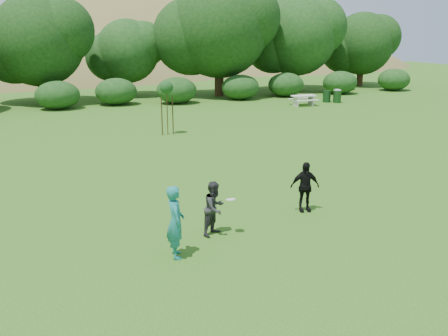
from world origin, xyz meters
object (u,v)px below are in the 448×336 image
object	(u,v)px
player_teal	(175,222)
picnic_table	(304,98)
trash_can_near	(327,96)
player_black	(305,187)
player_grey	(215,208)
sapling	(167,89)
trash_can_lidded	(337,96)

from	to	relation	value
player_teal	picnic_table	xyz separation A→B (m)	(16.37, 20.88, -0.39)
picnic_table	trash_can_near	bearing A→B (deg)	18.08
player_black	trash_can_near	distance (m)	24.77
player_teal	picnic_table	distance (m)	26.54
player_teal	player_grey	bearing A→B (deg)	-48.50
player_black	trash_can_near	xyz separation A→B (m)	(14.38, 20.16, -0.33)
player_teal	sapling	bearing A→B (deg)	-8.08
trash_can_near	picnic_table	world-z (taller)	trash_can_near
player_grey	picnic_table	distance (m)	24.95
sapling	picnic_table	bearing A→B (deg)	27.53
player_black	picnic_table	size ratio (longest dim) A/B	0.87
player_teal	sapling	distance (m)	15.09
player_teal	player_black	size ratio (longest dim) A/B	1.17
picnic_table	trash_can_lidded	xyz separation A→B (m)	(3.16, 0.28, 0.02)
trash_can_near	sapling	size ratio (longest dim) A/B	0.32
player_grey	trash_can_near	xyz separation A→B (m)	(17.58, 20.79, -0.30)
player_black	trash_can_lidded	xyz separation A→B (m)	(14.94, 19.59, -0.24)
player_black	trash_can_near	world-z (taller)	player_black
player_black	sapling	bearing A→B (deg)	104.76
player_grey	trash_can_lidded	bearing A→B (deg)	16.35
player_black	sapling	size ratio (longest dim) A/B	0.55
trash_can_lidded	trash_can_near	bearing A→B (deg)	134.49
trash_can_lidded	player_black	bearing A→B (deg)	-127.32
sapling	player_grey	bearing A→B (deg)	-101.17
player_black	trash_can_lidded	size ratio (longest dim) A/B	1.48
sapling	picnic_table	size ratio (longest dim) A/B	1.58
trash_can_lidded	player_grey	bearing A→B (deg)	-131.90
player_black	player_teal	bearing A→B (deg)	-148.85
player_teal	sapling	xyz separation A→B (m)	(4.06, 14.46, 1.51)
player_teal	trash_can_near	size ratio (longest dim) A/B	2.02
picnic_table	player_teal	bearing A→B (deg)	-128.11
player_grey	trash_can_near	size ratio (longest dim) A/B	1.66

